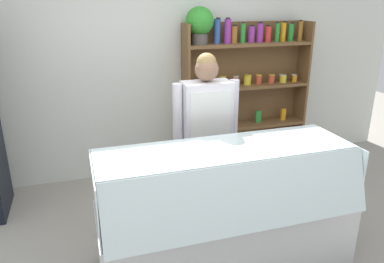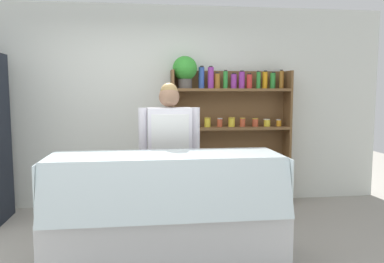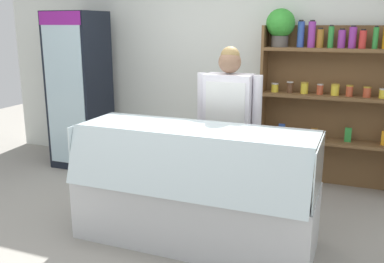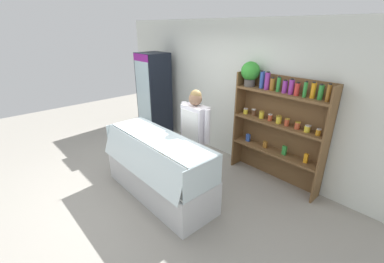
# 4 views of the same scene
# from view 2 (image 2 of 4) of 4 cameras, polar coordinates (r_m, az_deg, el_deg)

# --- Properties ---
(back_wall) EXTENTS (6.80, 0.10, 2.70)m
(back_wall) POSITION_cam_2_polar(r_m,az_deg,el_deg) (5.16, -7.66, 3.82)
(back_wall) COLOR silver
(back_wall) RESTS_ON ground
(shelving_unit) EXTENTS (1.61, 0.32, 2.01)m
(shelving_unit) POSITION_cam_2_polar(r_m,az_deg,el_deg) (5.08, 4.60, 1.94)
(shelving_unit) COLOR brown
(shelving_unit) RESTS_ON ground
(deli_display_case) EXTENTS (2.03, 0.79, 1.01)m
(deli_display_case) POSITION_cam_2_polar(r_m,az_deg,el_deg) (3.41, -3.98, -15.15)
(deli_display_case) COLOR silver
(deli_display_case) RESTS_ON ground
(shop_clerk) EXTENTS (0.64, 0.25, 1.64)m
(shop_clerk) POSITION_cam_2_polar(r_m,az_deg,el_deg) (3.94, -3.44, -2.33)
(shop_clerk) COLOR #383D51
(shop_clerk) RESTS_ON ground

